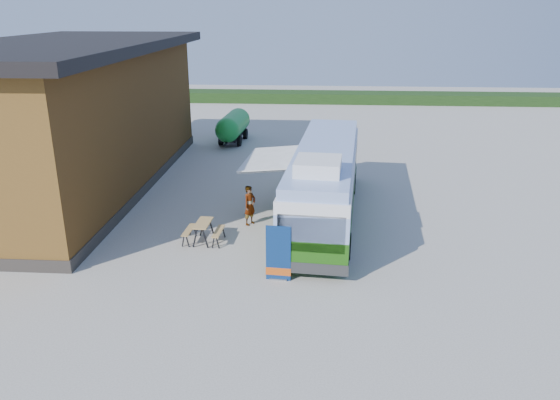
# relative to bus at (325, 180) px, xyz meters

# --- Properties ---
(ground) EXTENTS (100.00, 100.00, 0.00)m
(ground) POSITION_rel_bus_xyz_m (-2.65, -6.05, -1.83)
(ground) COLOR #BCB7AD
(ground) RESTS_ON ground
(barn) EXTENTS (9.60, 21.20, 7.50)m
(barn) POSITION_rel_bus_xyz_m (-13.15, 3.95, 1.76)
(barn) COLOR brown
(barn) RESTS_ON ground
(hedge) EXTENTS (40.00, 3.00, 1.00)m
(hedge) POSITION_rel_bus_xyz_m (5.35, 31.95, -1.33)
(hedge) COLOR #264419
(hedge) RESTS_ON ground
(bus) EXTENTS (3.68, 12.64, 3.83)m
(bus) POSITION_rel_bus_xyz_m (0.00, 0.00, 0.00)
(bus) COLOR #316F12
(bus) RESTS_ON ground
(awning) EXTENTS (2.94, 4.36, 0.52)m
(awning) POSITION_rel_bus_xyz_m (-2.11, 0.38, 0.96)
(awning) COLOR white
(awning) RESTS_ON ground
(banner) EXTENTS (0.89, 0.23, 2.05)m
(banner) POSITION_rel_bus_xyz_m (-1.64, -6.04, -0.99)
(banner) COLOR navy
(banner) RESTS_ON ground
(picnic_table) EXTENTS (1.57, 1.41, 0.86)m
(picnic_table) POSITION_rel_bus_xyz_m (-4.91, -2.96, -1.19)
(picnic_table) COLOR tan
(picnic_table) RESTS_ON ground
(person_a) EXTENTS (0.72, 0.77, 1.78)m
(person_a) POSITION_rel_bus_xyz_m (-3.25, -0.92, -0.94)
(person_a) COLOR #999999
(person_a) RESTS_ON ground
(person_b) EXTENTS (1.15, 1.14, 1.88)m
(person_b) POSITION_rel_bus_xyz_m (-0.78, -3.03, -0.89)
(person_b) COLOR #999999
(person_b) RESTS_ON ground
(slurry_tanker) EXTENTS (1.91, 5.62, 2.08)m
(slurry_tanker) POSITION_rel_bus_xyz_m (-6.28, 14.43, -0.63)
(slurry_tanker) COLOR #1A9232
(slurry_tanker) RESTS_ON ground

